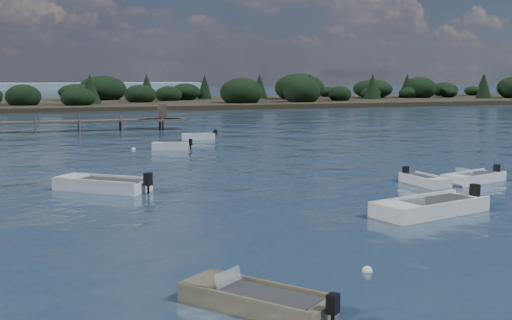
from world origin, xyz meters
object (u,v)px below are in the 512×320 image
object	(u,v)px
dinghy_mid_grey	(102,187)
tender_far_white	(171,147)
tender_far_grey_b	(199,138)
dinghy_near_olive	(256,302)
dinghy_extra_a	(425,182)
dinghy_mid_white_b	(473,180)
dinghy_mid_white_a	(430,210)

from	to	relation	value
dinghy_mid_grey	tender_far_white	xyz separation A→B (m)	(6.65, 16.46, -0.03)
dinghy_mid_grey	tender_far_grey_b	world-z (taller)	dinghy_mid_grey
dinghy_near_olive	dinghy_extra_a	xyz separation A→B (m)	(14.29, 14.42, 0.00)
dinghy_mid_white_b	tender_far_white	xyz separation A→B (m)	(-12.91, 20.31, 0.01)
dinghy_mid_grey	dinghy_extra_a	distance (m)	16.96
dinghy_mid_grey	tender_far_grey_b	bearing A→B (deg)	65.71
dinghy_mid_white_a	dinghy_mid_white_b	xyz separation A→B (m)	(6.83, 6.16, -0.03)
dinghy_extra_a	dinghy_near_olive	bearing A→B (deg)	-134.75
dinghy_mid_white_a	dinghy_mid_grey	bearing A→B (deg)	141.83
dinghy_mid_white_a	dinghy_mid_grey	distance (m)	16.19
tender_far_white	tender_far_grey_b	bearing A→B (deg)	60.39
dinghy_mid_white_a	dinghy_mid_grey	xyz separation A→B (m)	(-12.73, 10.01, 0.01)
dinghy_mid_white_b	dinghy_near_olive	bearing A→B (deg)	-140.43
dinghy_extra_a	dinghy_mid_white_b	xyz separation A→B (m)	(3.01, -0.12, 0.00)
dinghy_mid_white_a	dinghy_near_olive	bearing A→B (deg)	-142.16
dinghy_mid_grey	tender_far_grey_b	distance (m)	25.43
dinghy_mid_white_a	tender_far_grey_b	bearing A→B (deg)	93.91
tender_far_white	dinghy_extra_a	bearing A→B (deg)	-63.89
dinghy_near_olive	dinghy_mid_white_a	xyz separation A→B (m)	(10.47, 8.14, 0.04)
dinghy_extra_a	dinghy_mid_white_a	bearing A→B (deg)	-121.28
tender_far_grey_b	dinghy_mid_grey	bearing A→B (deg)	-114.29
dinghy_mid_white_b	tender_far_grey_b	xyz separation A→B (m)	(-9.09, 27.02, 0.02)
dinghy_mid_white_b	tender_far_white	bearing A→B (deg)	122.45
dinghy_mid_grey	dinghy_mid_white_b	bearing A→B (deg)	-11.12
dinghy_mid_white_b	tender_far_grey_b	size ratio (longest dim) A/B	1.35
tender_far_white	dinghy_mid_grey	bearing A→B (deg)	-111.98
dinghy_mid_grey	dinghy_mid_white_b	xyz separation A→B (m)	(19.56, -3.84, -0.04)
dinghy_near_olive	dinghy_extra_a	distance (m)	20.30
dinghy_extra_a	tender_far_white	bearing A→B (deg)	116.11
dinghy_mid_white_a	dinghy_extra_a	size ratio (longest dim) A/B	1.75
dinghy_extra_a	tender_far_white	xyz separation A→B (m)	(-9.90, 20.19, 0.01)
dinghy_extra_a	tender_far_grey_b	distance (m)	27.58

